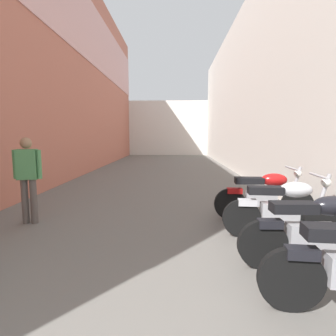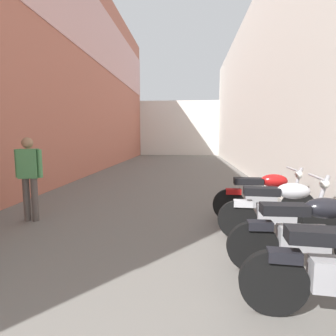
% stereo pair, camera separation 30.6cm
% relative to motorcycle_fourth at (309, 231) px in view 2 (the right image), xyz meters
% --- Properties ---
extents(ground_plane, '(39.36, 39.36, 0.00)m').
position_rel_motorcycle_fourth_xyz_m(ground_plane, '(-2.24, 5.35, -0.50)').
color(ground_plane, '#66635E').
extents(building_left, '(0.45, 23.36, 8.53)m').
position_rel_motorcycle_fourth_xyz_m(building_left, '(-5.61, 7.31, 3.81)').
color(building_left, '#B76651').
rests_on(building_left, ground).
extents(building_right, '(0.45, 23.36, 6.70)m').
position_rel_motorcycle_fourth_xyz_m(building_right, '(1.14, 7.34, 2.85)').
color(building_right, beige).
rests_on(building_right, ground).
extents(building_far_end, '(9.36, 2.00, 4.39)m').
position_rel_motorcycle_fourth_xyz_m(building_far_end, '(-2.24, 20.03, 1.70)').
color(building_far_end, silver).
rests_on(building_far_end, ground).
extents(motorcycle_fourth, '(1.85, 0.58, 1.04)m').
position_rel_motorcycle_fourth_xyz_m(motorcycle_fourth, '(0.00, 0.00, 0.00)').
color(motorcycle_fourth, black).
rests_on(motorcycle_fourth, ground).
extents(motorcycle_fifth, '(1.85, 0.58, 1.04)m').
position_rel_motorcycle_fourth_xyz_m(motorcycle_fifth, '(-0.00, 0.98, 0.00)').
color(motorcycle_fifth, black).
rests_on(motorcycle_fifth, ground).
extents(motorcycle_sixth, '(1.85, 0.58, 1.04)m').
position_rel_motorcycle_fourth_xyz_m(motorcycle_sixth, '(-0.00, 1.91, 0.00)').
color(motorcycle_sixth, black).
rests_on(motorcycle_sixth, ground).
extents(pedestrian_further_down, '(0.52, 0.27, 1.57)m').
position_rel_motorcycle_fourth_xyz_m(pedestrian_further_down, '(-4.35, 1.61, 0.42)').
color(pedestrian_further_down, '#564C47').
rests_on(pedestrian_further_down, ground).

